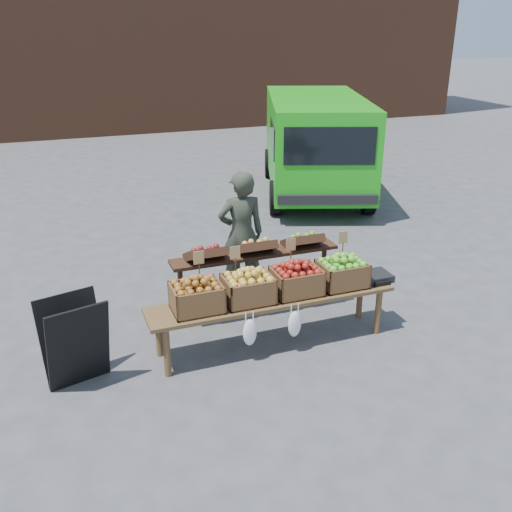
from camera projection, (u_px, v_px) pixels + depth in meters
name	position (u px, v px, depth m)	size (l,w,h in m)	color
ground	(295.00, 344.00, 6.26)	(80.00, 80.00, 0.00)	#47484A
delivery_van	(315.00, 147.00, 11.33)	(1.96, 4.29, 1.92)	#1BA617
vendor	(241.00, 234.00, 7.14)	(0.59, 0.39, 1.62)	#2C3327
chalkboard_sign	(75.00, 342.00, 5.45)	(0.59, 0.33, 0.90)	black
back_table	(255.00, 274.00, 6.72)	(2.10, 0.44, 1.04)	#321D11
display_bench	(272.00, 321.00, 6.16)	(2.70, 0.56, 0.57)	brown
crate_golden_apples	(197.00, 298.00, 5.73)	(0.50, 0.40, 0.28)	#965720
crate_russet_pears	(248.00, 289.00, 5.91)	(0.50, 0.40, 0.28)	gold
crate_red_apples	(296.00, 281.00, 6.09)	(0.50, 0.40, 0.28)	maroon
crate_green_apples	(342.00, 274.00, 6.27)	(0.50, 0.40, 0.28)	#549A31
weighing_scale	(375.00, 277.00, 6.44)	(0.34, 0.30, 0.08)	black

